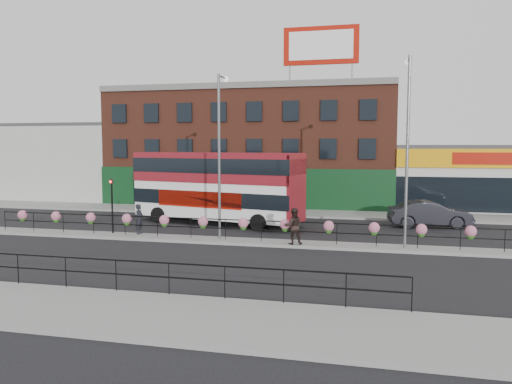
% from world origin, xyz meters
% --- Properties ---
extents(ground, '(120.00, 120.00, 0.00)m').
position_xyz_m(ground, '(0.00, 0.00, 0.00)').
color(ground, black).
rests_on(ground, ground).
extents(south_pavement, '(60.00, 4.00, 0.15)m').
position_xyz_m(south_pavement, '(0.00, -12.00, 0.07)').
color(south_pavement, gray).
rests_on(south_pavement, ground).
extents(north_pavement, '(60.00, 4.00, 0.15)m').
position_xyz_m(north_pavement, '(0.00, 12.00, 0.07)').
color(north_pavement, gray).
rests_on(north_pavement, ground).
extents(median, '(60.00, 1.60, 0.15)m').
position_xyz_m(median, '(0.00, 0.00, 0.07)').
color(median, gray).
rests_on(median, ground).
extents(yellow_line_inner, '(60.00, 0.10, 0.01)m').
position_xyz_m(yellow_line_inner, '(0.00, -9.70, 0.01)').
color(yellow_line_inner, gold).
rests_on(yellow_line_inner, ground).
extents(yellow_line_outer, '(60.00, 0.10, 0.01)m').
position_xyz_m(yellow_line_outer, '(0.00, -9.88, 0.01)').
color(yellow_line_outer, gold).
rests_on(yellow_line_outer, ground).
extents(brick_building, '(25.00, 12.21, 10.30)m').
position_xyz_m(brick_building, '(-4.00, 19.96, 5.13)').
color(brick_building, brown).
rests_on(brick_building, ground).
extents(supermarket, '(15.00, 12.25, 5.30)m').
position_xyz_m(supermarket, '(16.00, 19.90, 2.65)').
color(supermarket, silver).
rests_on(supermarket, ground).
extents(warehouse_west, '(15.50, 12.00, 7.30)m').
position_xyz_m(warehouse_west, '(-24.25, 20.00, 3.65)').
color(warehouse_west, '#B4B5AF').
rests_on(warehouse_west, ground).
extents(billboard, '(6.00, 0.29, 4.40)m').
position_xyz_m(billboard, '(2.50, 14.99, 13.18)').
color(billboard, '#A51205').
rests_on(billboard, brick_building).
extents(median_railing, '(30.04, 0.56, 1.23)m').
position_xyz_m(median_railing, '(-0.00, 0.00, 1.05)').
color(median_railing, black).
rests_on(median_railing, median).
extents(south_railing, '(20.04, 0.05, 1.12)m').
position_xyz_m(south_railing, '(-2.00, -10.10, 0.96)').
color(south_railing, black).
rests_on(south_railing, south_pavement).
extents(double_decker_bus, '(12.14, 5.46, 4.78)m').
position_xyz_m(double_decker_bus, '(-3.41, 6.02, 2.94)').
color(double_decker_bus, white).
rests_on(double_decker_bus, ground).
extents(car, '(3.31, 5.69, 1.70)m').
position_xyz_m(car, '(10.39, 7.91, 0.85)').
color(car, black).
rests_on(car, ground).
extents(pedestrian_a, '(0.64, 0.43, 1.74)m').
position_xyz_m(pedestrian_a, '(-6.35, 0.51, 1.02)').
color(pedestrian_a, black).
rests_on(pedestrian_a, median).
extents(pedestrian_b, '(1.29, 1.19, 1.89)m').
position_xyz_m(pedestrian_b, '(2.81, -0.44, 1.10)').
color(pedestrian_b, black).
rests_on(pedestrian_b, median).
extents(lamp_column_west, '(0.32, 1.57, 8.95)m').
position_xyz_m(lamp_column_west, '(-1.37, 0.34, 5.45)').
color(lamp_column_west, slate).
rests_on(lamp_column_west, median).
extents(lamp_column_east, '(0.34, 1.67, 9.53)m').
position_xyz_m(lamp_column_east, '(8.38, 0.25, 5.80)').
color(lamp_column_east, slate).
rests_on(lamp_column_east, median).
extents(traffic_light_median, '(0.15, 0.28, 3.65)m').
position_xyz_m(traffic_light_median, '(-8.00, 0.39, 2.47)').
color(traffic_light_median, black).
rests_on(traffic_light_median, median).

